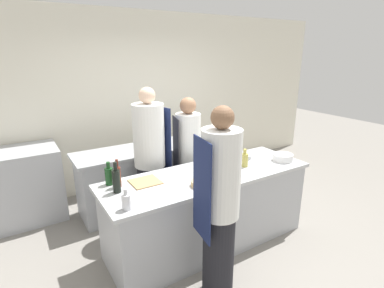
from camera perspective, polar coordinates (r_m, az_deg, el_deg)
ground_plane at (r=3.78m, az=2.95°, el=-18.06°), size 16.00×16.00×0.00m
wall_back at (r=5.04m, az=-10.88°, el=8.02°), size 8.00×0.06×2.80m
prep_counter at (r=3.54m, az=3.06°, el=-12.19°), size 2.42×0.80×0.89m
pass_counter at (r=4.49m, az=-6.25°, el=-5.63°), size 2.38×0.64×0.89m
oven_range at (r=4.57m, az=-29.86°, el=-6.96°), size 1.00×0.70×0.98m
chef_at_prep_near at (r=2.65m, az=5.24°, el=-11.84°), size 0.37×0.35×1.78m
chef_at_stove at (r=3.75m, az=-7.99°, el=-2.98°), size 0.43×0.41×1.79m
chef_at_pass_far at (r=4.00m, az=-0.78°, el=-2.65°), size 0.37×0.36×1.63m
bottle_olive_oil at (r=2.66m, az=-12.42°, el=-10.62°), size 0.08×0.08×0.19m
bottle_vinegar at (r=3.07m, az=-13.96°, el=-5.96°), size 0.06×0.06×0.29m
bottle_wine at (r=3.23m, az=2.61°, el=-4.14°), size 0.07×0.07×0.30m
bottle_cooking_oil at (r=3.16m, az=-15.52°, el=-5.81°), size 0.08×0.08×0.24m
bottle_sauce at (r=3.56m, az=9.97°, el=-2.93°), size 0.09×0.09×0.21m
bottle_water at (r=2.96m, az=-14.21°, el=-6.74°), size 0.08×0.08×0.31m
bowl_mixing_large at (r=3.83m, az=9.98°, el=-2.40°), size 0.17×0.17×0.05m
bowl_prep_small at (r=3.87m, az=16.92°, el=-2.43°), size 0.24×0.24×0.09m
bowl_ceramic_blue at (r=3.04m, az=1.90°, el=-7.45°), size 0.22×0.22×0.06m
cup at (r=3.22m, az=8.26°, el=-5.95°), size 0.09×0.09×0.08m
cutting_board at (r=3.16m, az=-8.89°, el=-7.13°), size 0.29×0.27×0.01m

